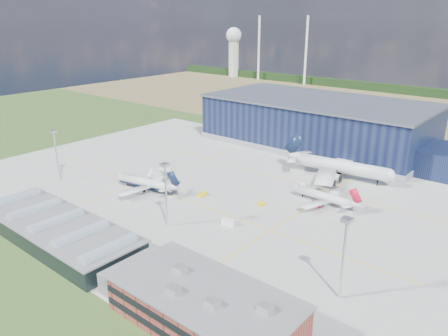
# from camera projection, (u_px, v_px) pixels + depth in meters

# --- Properties ---
(ground) EXTENTS (600.00, 600.00, 0.00)m
(ground) POSITION_uv_depth(u_px,v_px,m) (204.00, 193.00, 180.93)
(ground) COLOR #2D481B
(ground) RESTS_ON ground
(apron) EXTENTS (220.00, 160.00, 0.08)m
(apron) POSITION_uv_depth(u_px,v_px,m) (220.00, 186.00, 188.17)
(apron) COLOR #9F9E99
(apron) RESTS_ON ground
(farmland) EXTENTS (600.00, 220.00, 0.01)m
(farmland) POSITION_uv_depth(u_px,v_px,m) (394.00, 110.00, 340.46)
(farmland) COLOR olive
(farmland) RESTS_ON ground
(treeline) EXTENTS (600.00, 8.00, 8.00)m
(treeline) POSITION_uv_depth(u_px,v_px,m) (426.00, 92.00, 397.15)
(treeline) COLOR black
(treeline) RESTS_ON ground
(horizon_dressing) EXTENTS (440.20, 18.00, 70.00)m
(horizon_dressing) POSITION_uv_depth(u_px,v_px,m) (253.00, 48.00, 498.72)
(horizon_dressing) COLOR white
(horizon_dressing) RESTS_ON ground
(hangar) EXTENTS (145.00, 62.00, 26.10)m
(hangar) POSITION_uv_depth(u_px,v_px,m) (321.00, 125.00, 244.15)
(hangar) COLOR #0F1333
(hangar) RESTS_ON ground
(ops_building) EXTENTS (46.00, 23.00, 10.90)m
(ops_building) POSITION_uv_depth(u_px,v_px,m) (205.00, 307.00, 102.60)
(ops_building) COLOR maroon
(ops_building) RESTS_ON ground
(glass_concourse) EXTENTS (78.00, 23.00, 8.60)m
(glass_concourse) POSITION_uv_depth(u_px,v_px,m) (63.00, 233.00, 140.11)
(glass_concourse) COLOR black
(glass_concourse) RESTS_ON ground
(light_mast_west) EXTENTS (2.60, 2.60, 23.00)m
(light_mast_west) POSITION_uv_depth(u_px,v_px,m) (56.00, 147.00, 190.34)
(light_mast_west) COLOR silver
(light_mast_west) RESTS_ON ground
(light_mast_center) EXTENTS (2.60, 2.60, 23.00)m
(light_mast_center) POSITION_uv_depth(u_px,v_px,m) (166.00, 185.00, 148.04)
(light_mast_center) COLOR silver
(light_mast_center) RESTS_ON ground
(light_mast_east) EXTENTS (2.60, 2.60, 23.00)m
(light_mast_east) POSITION_uv_depth(u_px,v_px,m) (344.00, 246.00, 108.76)
(light_mast_east) COLOR silver
(light_mast_east) RESTS_ON ground
(airliner_navy) EXTENTS (38.47, 37.90, 10.76)m
(airliner_navy) POSITION_uv_depth(u_px,v_px,m) (145.00, 178.00, 182.56)
(airliner_navy) COLOR silver
(airliner_navy) RESTS_ON ground
(airliner_red) EXTENTS (30.75, 30.13, 9.69)m
(airliner_red) POSITION_uv_depth(u_px,v_px,m) (324.00, 192.00, 169.35)
(airliner_red) COLOR silver
(airliner_red) RESTS_ON ground
(airliner_widebody) EXTENTS (58.46, 57.44, 17.34)m
(airliner_widebody) POSITION_uv_depth(u_px,v_px,m) (341.00, 160.00, 195.04)
(airliner_widebody) COLOR silver
(airliner_widebody) RESTS_ON ground
(gse_tug_a) EXTENTS (2.43, 3.79, 1.53)m
(gse_tug_a) POSITION_uv_depth(u_px,v_px,m) (202.00, 194.00, 177.72)
(gse_tug_a) COLOR yellow
(gse_tug_a) RESTS_ON ground
(gse_tug_b) EXTENTS (2.74, 3.35, 1.25)m
(gse_tug_b) POSITION_uv_depth(u_px,v_px,m) (261.00, 204.00, 169.25)
(gse_tug_b) COLOR yellow
(gse_tug_b) RESTS_ON ground
(gse_van_a) EXTENTS (5.75, 3.50, 2.34)m
(gse_van_a) POSITION_uv_depth(u_px,v_px,m) (166.00, 167.00, 209.27)
(gse_van_a) COLOR white
(gse_van_a) RESTS_ON ground
(gse_cart_a) EXTENTS (2.33, 3.33, 1.39)m
(gse_cart_a) POSITION_uv_depth(u_px,v_px,m) (314.00, 188.00, 184.17)
(gse_cart_a) COLOR white
(gse_cart_a) RESTS_ON ground
(gse_tug_c) EXTENTS (2.88, 3.65, 1.39)m
(gse_tug_c) POSITION_uv_depth(u_px,v_px,m) (312.00, 163.00, 216.05)
(gse_tug_c) COLOR yellow
(gse_tug_c) RESTS_ON ground
(gse_cart_b) EXTENTS (3.89, 3.99, 1.45)m
(gse_cart_b) POSITION_uv_depth(u_px,v_px,m) (302.00, 186.00, 187.10)
(gse_cart_b) COLOR white
(gse_cart_b) RESTS_ON ground
(gse_van_c) EXTENTS (4.96, 3.11, 2.21)m
(gse_van_c) POSITION_uv_depth(u_px,v_px,m) (228.00, 222.00, 153.17)
(gse_van_c) COLOR white
(gse_van_c) RESTS_ON ground
(airstair) EXTENTS (3.71, 6.05, 3.61)m
(airstair) POSITION_uv_depth(u_px,v_px,m) (155.00, 177.00, 194.00)
(airstair) COLOR white
(airstair) RESTS_ON ground
(car_a) EXTENTS (3.25, 1.78, 1.05)m
(car_a) POSITION_uv_depth(u_px,v_px,m) (230.00, 295.00, 114.05)
(car_a) COLOR #99999E
(car_a) RESTS_ON ground
(car_b) EXTENTS (4.14, 2.73, 1.29)m
(car_b) POSITION_uv_depth(u_px,v_px,m) (129.00, 245.00, 138.97)
(car_b) COLOR #99999E
(car_b) RESTS_ON ground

